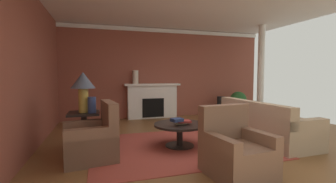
# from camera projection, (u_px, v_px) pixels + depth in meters

# --- Properties ---
(ground_plane) EXTENTS (8.54, 8.54, 0.00)m
(ground_plane) POSITION_uv_depth(u_px,v_px,m) (208.00, 144.00, 4.66)
(ground_plane) COLOR brown
(wall_fireplace) EXTENTS (7.08, 0.12, 2.93)m
(wall_fireplace) POSITION_uv_depth(u_px,v_px,m) (163.00, 73.00, 7.75)
(wall_fireplace) COLOR brown
(wall_fireplace) RESTS_ON ground_plane
(wall_window) EXTENTS (0.12, 7.17, 2.93)m
(wall_window) POSITION_uv_depth(u_px,v_px,m) (24.00, 71.00, 3.88)
(wall_window) COLOR brown
(wall_window) RESTS_ON ground_plane
(crown_moulding) EXTENTS (7.08, 0.08, 0.12)m
(crown_moulding) POSITION_uv_depth(u_px,v_px,m) (164.00, 31.00, 7.57)
(crown_moulding) COLOR white
(area_rug) EXTENTS (3.33, 2.47, 0.01)m
(area_rug) POSITION_uv_depth(u_px,v_px,m) (180.00, 146.00, 4.50)
(area_rug) COLOR #993D33
(area_rug) RESTS_ON ground_plane
(fireplace) EXTENTS (1.80, 0.35, 1.12)m
(fireplace) POSITION_uv_depth(u_px,v_px,m) (152.00, 102.00, 7.48)
(fireplace) COLOR white
(fireplace) RESTS_ON ground_plane
(sofa) EXTENTS (0.96, 2.12, 0.85)m
(sofa) POSITION_uv_depth(u_px,v_px,m) (264.00, 127.00, 4.91)
(sofa) COLOR tan
(sofa) RESTS_ON ground_plane
(armchair_near_window) EXTENTS (0.90, 0.90, 0.95)m
(armchair_near_window) POSITION_uv_depth(u_px,v_px,m) (93.00, 141.00, 3.79)
(armchair_near_window) COLOR brown
(armchair_near_window) RESTS_ON ground_plane
(armchair_facing_fireplace) EXTENTS (0.88, 0.88, 0.95)m
(armchair_facing_fireplace) POSITION_uv_depth(u_px,v_px,m) (236.00, 153.00, 3.22)
(armchair_facing_fireplace) COLOR brown
(armchair_facing_fireplace) RESTS_ON ground_plane
(coffee_table) EXTENTS (1.00, 1.00, 0.45)m
(coffee_table) POSITION_uv_depth(u_px,v_px,m) (180.00, 130.00, 4.48)
(coffee_table) COLOR black
(coffee_table) RESTS_ON ground_plane
(side_table) EXTENTS (0.56, 0.56, 0.70)m
(side_table) POSITION_uv_depth(u_px,v_px,m) (84.00, 128.00, 4.32)
(side_table) COLOR black
(side_table) RESTS_ON ground_plane
(table_lamp) EXTENTS (0.44, 0.44, 0.75)m
(table_lamp) POSITION_uv_depth(u_px,v_px,m) (83.00, 84.00, 4.26)
(table_lamp) COLOR #B28E38
(table_lamp) RESTS_ON side_table
(vase_mantel_left) EXTENTS (0.18, 0.18, 0.42)m
(vase_mantel_left) POSITION_uv_depth(u_px,v_px,m) (135.00, 77.00, 7.22)
(vase_mantel_left) COLOR beige
(vase_mantel_left) RESTS_ON fireplace
(vase_tall_corner) EXTENTS (0.27, 0.27, 0.67)m
(vase_tall_corner) POSITION_uv_depth(u_px,v_px,m) (221.00, 106.00, 7.89)
(vase_tall_corner) COLOR black
(vase_tall_corner) RESTS_ON ground_plane
(vase_on_side_table) EXTENTS (0.15, 0.15, 0.29)m
(vase_on_side_table) POSITION_uv_depth(u_px,v_px,m) (92.00, 105.00, 4.22)
(vase_on_side_table) COLOR navy
(vase_on_side_table) RESTS_ON side_table
(book_red_cover) EXTENTS (0.21, 0.17, 0.04)m
(book_red_cover) POSITION_uv_depth(u_px,v_px,m) (181.00, 123.00, 4.45)
(book_red_cover) COLOR tan
(book_red_cover) RESTS_ON coffee_table
(book_art_folio) EXTENTS (0.27, 0.23, 0.04)m
(book_art_folio) POSITION_uv_depth(u_px,v_px,m) (184.00, 121.00, 4.39)
(book_art_folio) COLOR maroon
(book_art_folio) RESTS_ON coffee_table
(book_small_novel) EXTENTS (0.24, 0.22, 0.06)m
(book_small_novel) POSITION_uv_depth(u_px,v_px,m) (177.00, 120.00, 4.28)
(book_small_novel) COLOR navy
(book_small_novel) RESTS_ON coffee_table
(potted_plant) EXTENTS (0.56, 0.56, 0.83)m
(potted_plant) POSITION_uv_depth(u_px,v_px,m) (238.00, 101.00, 7.93)
(potted_plant) COLOR #BCB29E
(potted_plant) RESTS_ON ground_plane
(column_white) EXTENTS (0.20, 0.20, 2.93)m
(column_white) POSITION_uv_depth(u_px,v_px,m) (261.00, 73.00, 7.22)
(column_white) COLOR white
(column_white) RESTS_ON ground_plane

